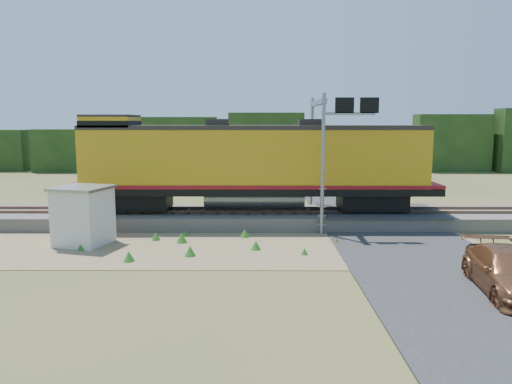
{
  "coord_description": "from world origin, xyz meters",
  "views": [
    {
      "loc": [
        -0.31,
        -23.55,
        6.18
      ],
      "look_at": [
        -0.43,
        3.0,
        2.4
      ],
      "focal_mm": 35.0,
      "sensor_mm": 36.0,
      "label": 1
    }
  ],
  "objects_px": {
    "shed": "(83,215)",
    "car": "(509,272)",
    "signal_gantry": "(326,129)",
    "locomotive": "(249,163)"
  },
  "relations": [
    {
      "from": "locomotive",
      "to": "signal_gantry",
      "type": "bearing_deg",
      "value": -8.79
    },
    {
      "from": "shed",
      "to": "signal_gantry",
      "type": "distance_m",
      "value": 14.03
    },
    {
      "from": "locomotive",
      "to": "car",
      "type": "relative_size",
      "value": 3.97
    },
    {
      "from": "car",
      "to": "locomotive",
      "type": "bearing_deg",
      "value": 134.8
    },
    {
      "from": "shed",
      "to": "car",
      "type": "height_order",
      "value": "shed"
    },
    {
      "from": "shed",
      "to": "car",
      "type": "distance_m",
      "value": 19.21
    },
    {
      "from": "locomotive",
      "to": "signal_gantry",
      "type": "xyz_separation_m",
      "value": [
        4.42,
        -0.68,
        1.99
      ]
    },
    {
      "from": "signal_gantry",
      "to": "car",
      "type": "bearing_deg",
      "value": -65.6
    },
    {
      "from": "signal_gantry",
      "to": "locomotive",
      "type": "bearing_deg",
      "value": 171.21
    },
    {
      "from": "shed",
      "to": "car",
      "type": "xyz_separation_m",
      "value": [
        17.84,
        -7.09,
        -0.71
      ]
    }
  ]
}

